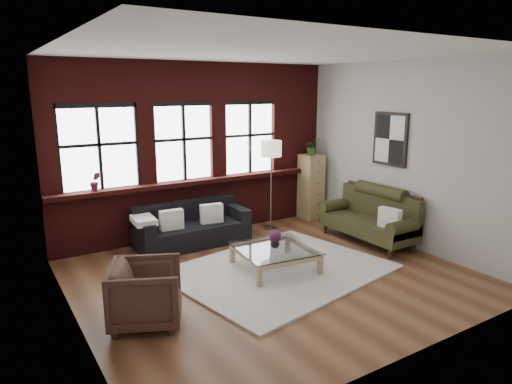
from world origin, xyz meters
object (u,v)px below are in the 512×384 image
drawer_chest (311,187)px  floor_lamp (271,182)px  dark_sofa (192,225)px  armchair (146,294)px  vase (275,243)px  coffee_table (275,259)px  vintage_settee (368,216)px

drawer_chest → floor_lamp: (-1.14, -0.18, 0.26)m
dark_sofa → drawer_chest: 2.88m
armchair → vase: bearing=-52.3°
coffee_table → vase: 0.26m
vase → drawer_chest: size_ratio=0.10×
drawer_chest → floor_lamp: 1.19m
armchair → drawer_chest: drawer_chest is taller
vintage_settee → armchair: (-4.34, -0.71, -0.12)m
vintage_settee → drawer_chest: (0.13, 1.79, 0.19)m
armchair → coffee_table: bearing=-52.3°
drawer_chest → coffee_table: bearing=-139.0°
vintage_settee → drawer_chest: size_ratio=1.36×
vintage_settee → vase: 2.15m
dark_sofa → floor_lamp: bearing=1.6°
vase → floor_lamp: 2.19m
dark_sofa → floor_lamp: (1.71, 0.05, 0.59)m
vintage_settee → floor_lamp: size_ratio=0.98×
armchair → vase: (2.20, 0.53, 0.06)m
coffee_table → floor_lamp: 2.27m
dark_sofa → armchair: size_ratio=2.42×
vintage_settee → armchair: size_ratio=2.28×
vintage_settee → vase: size_ratio=12.96×
vintage_settee → dark_sofa: bearing=150.0°
vase → drawer_chest: (2.28, 1.98, 0.25)m
drawer_chest → floor_lamp: floor_lamp is taller
coffee_table → drawer_chest: size_ratio=0.81×
armchair → vase: 2.26m
drawer_chest → dark_sofa: bearing=-175.5°
coffee_table → floor_lamp: bearing=57.9°
armchair → drawer_chest: (4.48, 2.51, 0.31)m
dark_sofa → drawer_chest: size_ratio=1.45×
vase → floor_lamp: (1.13, 1.80, 0.51)m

